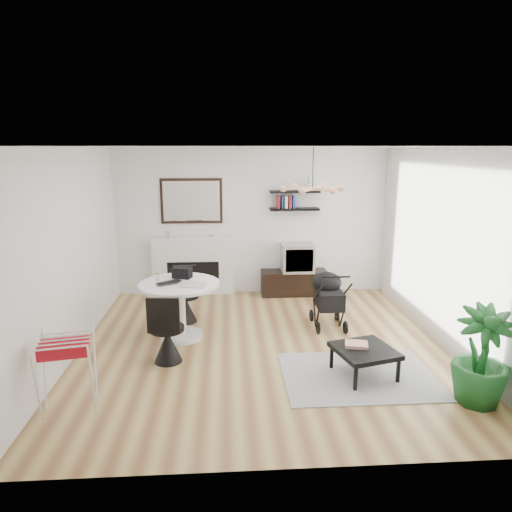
{
  "coord_description": "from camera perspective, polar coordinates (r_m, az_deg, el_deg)",
  "views": [
    {
      "loc": [
        -0.47,
        -5.86,
        2.69
      ],
      "look_at": [
        -0.06,
        0.4,
        1.2
      ],
      "focal_mm": 32.0,
      "sensor_mm": 36.0,
      "label": 1
    }
  ],
  "objects": [
    {
      "name": "floor",
      "position": [
        6.46,
        0.78,
        -11.22
      ],
      "size": [
        5.0,
        5.0,
        0.0
      ],
      "primitive_type": "plane",
      "color": "brown",
      "rests_on": "ground"
    },
    {
      "name": "ceiling",
      "position": [
        5.88,
        0.87,
        13.48
      ],
      "size": [
        5.0,
        5.0,
        0.0
      ],
      "primitive_type": "plane",
      "color": "white",
      "rests_on": "wall_back"
    },
    {
      "name": "wall_back",
      "position": [
        8.48,
        -0.51,
        4.27
      ],
      "size": [
        5.0,
        0.0,
        5.0
      ],
      "primitive_type": "plane",
      "rotation": [
        1.57,
        0.0,
        0.0
      ],
      "color": "white",
      "rests_on": "floor"
    },
    {
      "name": "wall_left",
      "position": [
        6.34,
        -22.31,
        0.17
      ],
      "size": [
        0.0,
        5.0,
        5.0
      ],
      "primitive_type": "plane",
      "rotation": [
        1.57,
        0.0,
        1.57
      ],
      "color": "white",
      "rests_on": "floor"
    },
    {
      "name": "wall_right",
      "position": [
        6.7,
        22.65,
        0.8
      ],
      "size": [
        0.0,
        5.0,
        5.0
      ],
      "primitive_type": "plane",
      "rotation": [
        1.57,
        0.0,
        -1.57
      ],
      "color": "white",
      "rests_on": "floor"
    },
    {
      "name": "sheer_curtain",
      "position": [
        6.84,
        21.17,
        1.16
      ],
      "size": [
        0.04,
        3.6,
        2.6
      ],
      "primitive_type": "cube",
      "color": "white",
      "rests_on": "wall_right"
    },
    {
      "name": "fireplace",
      "position": [
        8.55,
        -7.86,
        -0.33
      ],
      "size": [
        1.5,
        0.17,
        2.16
      ],
      "color": "white",
      "rests_on": "floor"
    },
    {
      "name": "shelf_lower",
      "position": [
        8.39,
        4.83,
        5.86
      ],
      "size": [
        0.9,
        0.25,
        0.04
      ],
      "primitive_type": "cube",
      "color": "black",
      "rests_on": "wall_back"
    },
    {
      "name": "shelf_upper",
      "position": [
        8.36,
        4.88,
        8.03
      ],
      "size": [
        0.9,
        0.25,
        0.04
      ],
      "primitive_type": "cube",
      "color": "black",
      "rests_on": "wall_back"
    },
    {
      "name": "pendant_lamp",
      "position": [
        6.29,
        7.06,
        8.36
      ],
      "size": [
        0.9,
        0.9,
        0.1
      ],
      "primitive_type": null,
      "color": "tan",
      "rests_on": "ceiling"
    },
    {
      "name": "tv_console",
      "position": [
        8.59,
        4.75,
        -3.33
      ],
      "size": [
        1.22,
        0.43,
        0.46
      ],
      "primitive_type": "cube",
      "color": "black",
      "rests_on": "floor"
    },
    {
      "name": "crt_tv",
      "position": [
        8.47,
        5.19,
        -0.19
      ],
      "size": [
        0.59,
        0.51,
        0.51
      ],
      "color": "#B2B2B4",
      "rests_on": "tv_console"
    },
    {
      "name": "dining_table",
      "position": [
        6.62,
        -9.49,
        -5.67
      ],
      "size": [
        1.14,
        1.14,
        0.83
      ],
      "color": "white",
      "rests_on": "floor"
    },
    {
      "name": "laptop",
      "position": [
        6.47,
        -10.64,
        -3.42
      ],
      "size": [
        0.43,
        0.4,
        0.03
      ],
      "primitive_type": "imported",
      "rotation": [
        0.0,
        0.0,
        0.61
      ],
      "color": "black",
      "rests_on": "dining_table"
    },
    {
      "name": "black_bag",
      "position": [
        6.75,
        -9.21,
        -2.07
      ],
      "size": [
        0.3,
        0.24,
        0.16
      ],
      "primitive_type": "cube",
      "rotation": [
        0.0,
        0.0,
        -0.35
      ],
      "color": "black",
      "rests_on": "dining_table"
    },
    {
      "name": "newspaper",
      "position": [
        6.39,
        -7.81,
        -3.6
      ],
      "size": [
        0.39,
        0.35,
        0.01
      ],
      "primitive_type": "cube",
      "rotation": [
        0.0,
        0.0,
        -0.2
      ],
      "color": "beige",
      "rests_on": "dining_table"
    },
    {
      "name": "drinking_glass",
      "position": [
        6.72,
        -12.25,
        -2.57
      ],
      "size": [
        0.06,
        0.06,
        0.1
      ],
      "primitive_type": "cylinder",
      "color": "white",
      "rests_on": "dining_table"
    },
    {
      "name": "chair_far",
      "position": [
        7.32,
        -8.78,
        -6.03
      ],
      "size": [
        0.42,
        0.43,
        0.87
      ],
      "rotation": [
        0.0,
        0.0,
        0.09
      ],
      "color": "black",
      "rests_on": "floor"
    },
    {
      "name": "chair_near",
      "position": [
        6.02,
        -11.02,
        -10.36
      ],
      "size": [
        0.44,
        0.45,
        0.93
      ],
      "rotation": [
        0.0,
        0.0,
        3.08
      ],
      "color": "black",
      "rests_on": "floor"
    },
    {
      "name": "drying_rack",
      "position": [
        5.21,
        -22.51,
        -13.4
      ],
      "size": [
        0.63,
        0.6,
        0.82
      ],
      "rotation": [
        0.0,
        0.0,
        0.19
      ],
      "color": "white",
      "rests_on": "floor"
    },
    {
      "name": "stroller",
      "position": [
        7.13,
        8.98,
        -5.57
      ],
      "size": [
        0.46,
        0.77,
        0.92
      ],
      "rotation": [
        0.0,
        0.0,
        0.0
      ],
      "color": "black",
      "rests_on": "floor"
    },
    {
      "name": "rug",
      "position": [
        5.83,
        12.66,
        -14.38
      ],
      "size": [
        1.82,
        1.31,
        0.01
      ],
      "primitive_type": "cube",
      "color": "#979797",
      "rests_on": "floor"
    },
    {
      "name": "coffee_table",
      "position": [
        5.72,
        13.41,
        -11.53
      ],
      "size": [
        0.81,
        0.81,
        0.34
      ],
      "rotation": [
        0.0,
        0.0,
        0.26
      ],
      "color": "black",
      "rests_on": "rug"
    },
    {
      "name": "magazines",
      "position": [
        5.75,
        12.44,
        -10.74
      ],
      "size": [
        0.31,
        0.27,
        0.04
      ],
      "primitive_type": "cube",
      "rotation": [
        0.0,
        0.0,
        -0.25
      ],
      "color": "#DA5236",
      "rests_on": "coffee_table"
    },
    {
      "name": "potted_plant",
      "position": [
        5.49,
        26.35,
        -11.17
      ],
      "size": [
        0.68,
        0.68,
        1.08
      ],
      "primitive_type": "imported",
      "rotation": [
        0.0,
        0.0,
        -0.13
      ],
      "color": "#195921",
      "rests_on": "floor"
    }
  ]
}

